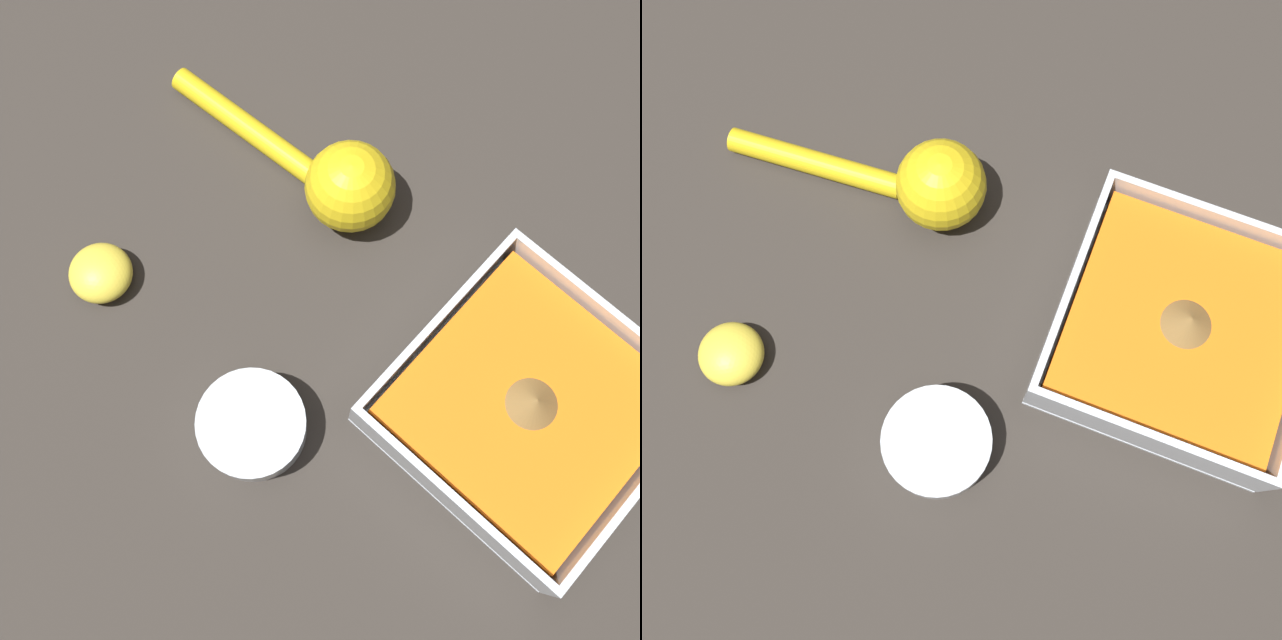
{
  "view_description": "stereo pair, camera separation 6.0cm",
  "coord_description": "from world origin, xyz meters",
  "views": [
    {
      "loc": [
        0.17,
        -0.03,
        0.61
      ],
      "look_at": [
        0.05,
        -0.14,
        0.03
      ],
      "focal_mm": 42.0,
      "sensor_mm": 36.0,
      "label": 1
    },
    {
      "loc": [
        0.2,
        -0.08,
        0.61
      ],
      "look_at": [
        0.05,
        -0.14,
        0.03
      ],
      "focal_mm": 42.0,
      "sensor_mm": 36.0,
      "label": 2
    }
  ],
  "objects": [
    {
      "name": "lemon_squeezer",
      "position": [
        -0.05,
        -0.21,
        0.03
      ],
      "size": [
        0.08,
        0.23,
        0.08
      ],
      "rotation": [
        0.0,
        0.0,
        1.64
      ],
      "color": "yellow",
      "rests_on": "ground_plane"
    },
    {
      "name": "spice_bowl",
      "position": [
        0.15,
        -0.12,
        0.02
      ],
      "size": [
        0.09,
        0.09,
        0.04
      ],
      "color": "silver",
      "rests_on": "ground_plane"
    },
    {
      "name": "square_dish",
      "position": [
        -0.01,
        0.03,
        0.02
      ],
      "size": [
        0.2,
        0.2,
        0.06
      ],
      "color": "silver",
      "rests_on": "ground_plane"
    },
    {
      "name": "ground_plane",
      "position": [
        0.0,
        0.0,
        0.0
      ],
      "size": [
        4.0,
        4.0,
        0.0
      ],
      "primitive_type": "plane",
      "color": "#332D28"
    },
    {
      "name": "lemon_half",
      "position": [
        0.14,
        -0.3,
        0.01
      ],
      "size": [
        0.05,
        0.05,
        0.03
      ],
      "color": "yellow",
      "rests_on": "ground_plane"
    }
  ]
}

